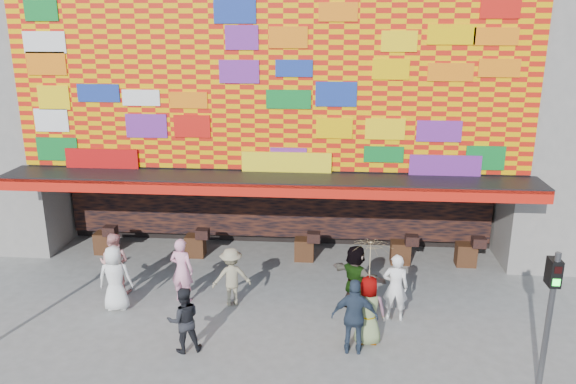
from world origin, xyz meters
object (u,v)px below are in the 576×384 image
object	(u,v)px
ped_h	(395,287)
ped_f	(355,277)
ped_e	(355,317)
ped_d	(231,277)
ped_c	(184,320)
parasol	(371,259)
ped_a	(115,278)
signal_right	(551,306)
ped_i	(115,263)
ped_g	(368,310)
ped_b	(182,270)

from	to	relation	value
ped_h	ped_f	bearing A→B (deg)	-20.57
ped_h	ped_e	bearing A→B (deg)	61.89
ped_d	ped_e	size ratio (longest dim) A/B	0.89
ped_e	ped_h	bearing A→B (deg)	-121.34
ped_h	ped_c	bearing A→B (deg)	26.06
ped_f	parasol	size ratio (longest dim) A/B	0.97
ped_a	ped_h	distance (m)	7.19
signal_right	ped_c	size ratio (longest dim) A/B	1.92
ped_c	ped_i	world-z (taller)	ped_i
ped_f	ped_i	distance (m)	6.59
ped_f	ped_i	xyz separation A→B (m)	(-6.58, 0.36, -0.01)
ped_f	ped_g	bearing A→B (deg)	136.89
ped_d	signal_right	bearing A→B (deg)	139.67
ped_h	ped_i	bearing A→B (deg)	-1.03
ped_e	ped_f	size ratio (longest dim) A/B	1.02
ped_a	ped_g	bearing A→B (deg)	162.16
ped_c	ped_i	xyz separation A→B (m)	(-2.66, 2.70, 0.09)
signal_right	ped_b	world-z (taller)	signal_right
ped_i	parasol	bearing A→B (deg)	165.53
ped_b	ped_d	distance (m)	1.36
ped_f	ped_d	bearing A→B (deg)	39.30
signal_right	ped_f	bearing A→B (deg)	140.48
ped_c	ped_b	bearing A→B (deg)	-94.89
signal_right	ped_e	bearing A→B (deg)	165.50
ped_b	ped_f	size ratio (longest dim) A/B	1.01
ped_b	ped_h	xyz separation A→B (m)	(5.59, -0.52, -0.01)
ped_b	ped_d	world-z (taller)	ped_b
signal_right	parasol	xyz separation A→B (m)	(-3.46, 1.40, 0.28)
ped_a	ped_i	distance (m)	1.00
ped_c	ped_h	bearing A→B (deg)	179.88
ped_e	parasol	world-z (taller)	parasol
ped_b	ped_e	bearing A→B (deg)	167.34
ped_g	ped_f	bearing A→B (deg)	-80.89
ped_c	parasol	size ratio (longest dim) A/B	0.85
signal_right	ped_b	size ratio (longest dim) A/B	1.68
ped_f	ped_g	distance (m)	1.67
parasol	signal_right	bearing A→B (deg)	-22.11
ped_c	ped_e	size ratio (longest dim) A/B	0.87
ped_e	ped_g	xyz separation A→B (m)	(0.32, 0.43, -0.06)
signal_right	ped_c	xyz separation A→B (m)	(-7.63, 0.72, -1.08)
ped_b	ped_g	world-z (taller)	ped_b
ped_d	ped_h	world-z (taller)	ped_h
ped_d	ped_h	bearing A→B (deg)	157.32
signal_right	ped_g	bearing A→B (deg)	157.89
ped_g	ped_a	bearing A→B (deg)	-9.06
ped_g	ped_h	size ratio (longest dim) A/B	0.95
ped_b	parasol	world-z (taller)	parasol
ped_f	ped_e	bearing A→B (deg)	126.28
ped_b	ped_g	bearing A→B (deg)	173.19
ped_f	ped_h	xyz separation A→B (m)	(0.98, -0.48, -0.00)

